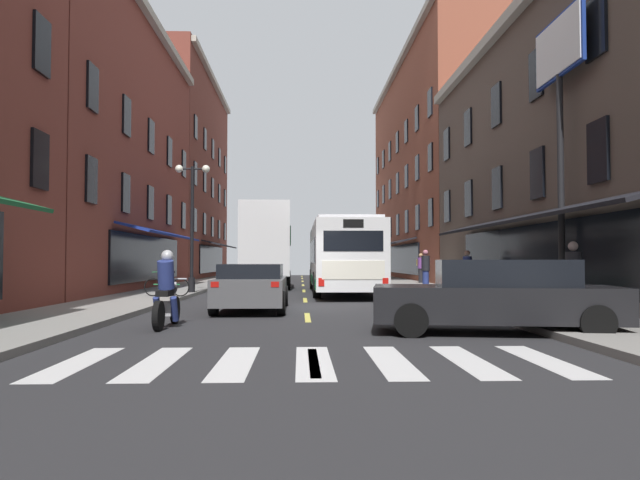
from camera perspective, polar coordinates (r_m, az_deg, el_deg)
ground_plane at (r=18.42m, az=-1.36°, el=-6.62°), size 34.80×80.00×0.10m
lane_centre_dashes at (r=18.17m, az=-1.35°, el=-6.51°), size 0.14×73.90×0.01m
crosswalk_near at (r=8.48m, az=-0.62°, el=-11.69°), size 7.10×2.80×0.01m
sidewalk_left at (r=19.27m, az=-19.29°, el=-5.95°), size 3.00×80.00×0.14m
sidewalk_right at (r=19.39m, az=16.45°, el=-5.95°), size 3.00×80.00×0.14m
billboard_sign at (r=18.27m, az=22.17°, el=13.90°), size 0.40×2.94×8.13m
transit_bus at (r=25.90m, az=2.08°, el=-1.61°), size 2.65×11.59×3.06m
box_truck at (r=30.64m, az=-5.20°, el=-0.69°), size 2.60×7.35×4.26m
sedan_near at (r=12.16m, az=16.77°, el=-5.22°), size 4.93×2.51×1.45m
sedan_mid at (r=17.03m, az=-6.57°, el=-4.47°), size 1.97×4.65×1.33m
sedan_far at (r=39.42m, az=-4.80°, el=-3.05°), size 1.92×4.54×1.40m
motorcycle_rider at (r=13.08m, az=-14.60°, el=-5.11°), size 0.62×2.07×1.66m
bicycle_near at (r=22.01m, az=-14.63°, el=-4.36°), size 1.70×0.48×0.91m
pedestrian_near at (r=34.86m, az=9.73°, el=-2.61°), size 0.38×0.52×1.72m
pedestrian_mid at (r=26.05m, az=10.19°, el=-2.82°), size 0.36×0.36×1.76m
pedestrian_far at (r=24.28m, az=14.10°, el=-2.93°), size 0.36×0.36×1.71m
pedestrian_rear at (r=15.19m, az=23.34°, el=-3.31°), size 0.36×0.36×1.75m
street_lamp_twin at (r=24.74m, az=-12.29°, el=1.77°), size 1.42×0.32×5.23m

